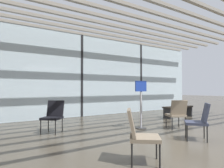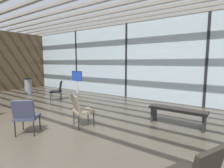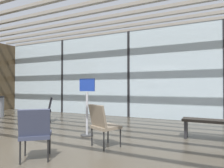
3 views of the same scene
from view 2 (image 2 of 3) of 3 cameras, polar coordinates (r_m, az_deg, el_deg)
ground_plane at (r=5.16m, az=-26.91°, el=-13.07°), size 60.00×60.00×0.00m
glass_curtain_wall at (r=8.58m, az=4.85°, el=7.63°), size 14.00×0.08×3.57m
window_mullion_0 at (r=10.78m, az=-11.58°, el=7.43°), size 0.10×0.12×3.57m
window_mullion_1 at (r=8.58m, az=4.85°, el=7.63°), size 0.10×0.12×3.57m
window_mullion_2 at (r=7.45m, az=28.95°, el=6.83°), size 0.10×0.12×3.57m
ceiling_slats at (r=6.26m, az=-11.98°, el=24.72°), size 13.72×6.72×0.10m
parked_airplane at (r=15.08m, az=11.45°, el=8.14°), size 13.84×3.99×3.99m
lounge_chair_3 at (r=4.60m, az=-26.67°, el=-9.02°), size 0.70×0.71×0.87m
lounge_chair_4 at (r=4.74m, az=-10.48°, el=-7.88°), size 0.66×0.68×0.87m
lounge_chair_5 at (r=8.18m, az=-17.53°, el=-1.73°), size 0.71×0.71×0.87m
waiting_bench at (r=5.08m, az=20.80°, el=-8.74°), size 1.51×0.44×0.47m
trash_bin at (r=10.47m, az=-26.03°, el=-0.56°), size 0.38×0.38×0.86m
info_sign at (r=5.74m, az=-11.40°, el=-3.38°), size 0.44×0.32×1.44m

